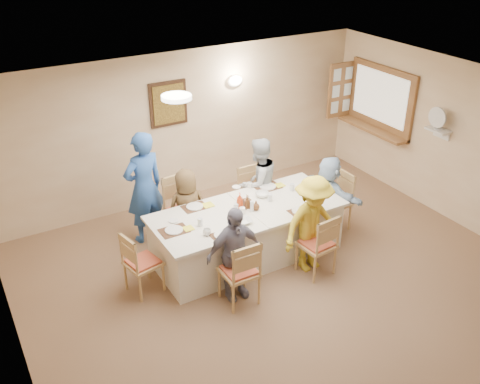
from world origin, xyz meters
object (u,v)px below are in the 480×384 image
chair_front_right (317,243)px  condiment_ketchup (240,202)px  chair_back_left (184,211)px  diner_front_right (312,224)px  desk_fan (438,121)px  serving_hatch (381,99)px  chair_front_left (239,270)px  chair_back_right (254,195)px  dining_table (247,233)px  diner_back_right (258,183)px  chair_right_end (334,201)px  diner_front_left (234,254)px  diner_back_left (187,209)px  diner_right_end (328,194)px  caregiver (144,188)px  chair_left_end (143,262)px

chair_front_right → condiment_ketchup: condiment_ketchup is taller
chair_back_left → diner_front_right: 1.91m
desk_fan → serving_hatch: bearing=85.3°
chair_front_left → chair_front_right: bearing=-178.9°
chair_back_right → dining_table: bearing=-125.0°
serving_hatch → diner_back_right: size_ratio=1.05×
chair_right_end → diner_front_left: bearing=-71.9°
chair_back_right → diner_back_right: (0.00, -0.12, 0.27)m
serving_hatch → diner_back_left: serving_hatch is taller
chair_front_right → diner_right_end: bearing=-140.8°
chair_back_left → diner_front_left: (0.00, -1.48, 0.13)m
chair_back_right → chair_front_right: 1.60m
chair_back_right → chair_front_left: bearing=-125.0°
diner_back_right → condiment_ketchup: (-0.69, -0.63, 0.17)m
condiment_ketchup → serving_hatch: bearing=16.0°
dining_table → caregiver: caregiver is taller
desk_fan → chair_back_right: (-2.59, 1.13, -1.11)m
serving_hatch → chair_front_right: 3.42m
chair_back_left → diner_front_left: 1.49m
diner_back_right → diner_front_left: bearing=37.8°
chair_front_right → diner_back_left: 1.91m
serving_hatch → chair_back_left: 4.03m
chair_right_end → condiment_ketchup: (-1.64, 0.05, 0.43)m
condiment_ketchup → diner_back_left: bearing=128.7°
dining_table → chair_left_end: 1.55m
diner_right_end → caregiver: size_ratio=0.71×
serving_hatch → dining_table: size_ratio=0.56×
diner_back_left → condiment_ketchup: diner_back_left is taller
chair_front_left → condiment_ketchup: size_ratio=3.65×
serving_hatch → dining_table: serving_hatch is taller
desk_fan → condiment_ketchup: desk_fan is taller
diner_back_right → condiment_ketchup: size_ratio=5.64×
diner_back_right → diner_front_left: diner_back_right is taller
diner_back_right → diner_back_left: bearing=-10.7°
chair_front_left → chair_front_right: size_ratio=1.00×
chair_back_right → diner_right_end: size_ratio=0.72×
chair_back_left → diner_front_right: (1.20, -1.48, 0.19)m
dining_table → chair_front_left: size_ratio=2.89×
serving_hatch → chair_front_right: serving_hatch is taller
chair_front_left → diner_back_right: (1.20, 1.48, 0.25)m
serving_hatch → chair_back_right: (-2.70, -0.22, -1.06)m
chair_back_right → diner_back_left: (-1.20, -0.12, 0.17)m
diner_right_end → diner_back_right: bearing=44.8°
diner_back_left → diner_front_right: (1.20, -1.36, 0.09)m
chair_front_right → chair_right_end: 1.24m
chair_right_end → condiment_ketchup: bearing=-91.2°
dining_table → diner_front_right: (0.60, -0.68, 0.32)m
chair_right_end → diner_back_left: size_ratio=0.75×
desk_fan → caregiver: size_ratio=0.18×
chair_front_right → serving_hatch: bearing=-151.1°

